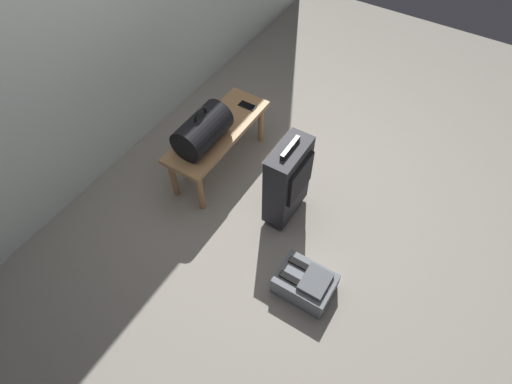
{
  "coord_description": "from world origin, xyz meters",
  "views": [
    {
      "loc": [
        -1.8,
        -0.77,
        2.69
      ],
      "look_at": [
        -0.17,
        0.24,
        0.25
      ],
      "focal_mm": 29.41,
      "sensor_mm": 36.0,
      "label": 1
    }
  ],
  "objects_px": {
    "backpack_grey": "(305,283)",
    "bench": "(218,135)",
    "suitcase_upright_charcoal": "(288,181)",
    "duffel_bag_black": "(202,130)",
    "cell_phone": "(247,106)"
  },
  "relations": [
    {
      "from": "backpack_grey",
      "to": "duffel_bag_black",
      "type": "bearing_deg",
      "value": 67.96
    },
    {
      "from": "bench",
      "to": "suitcase_upright_charcoal",
      "type": "height_order",
      "value": "suitcase_upright_charcoal"
    },
    {
      "from": "bench",
      "to": "backpack_grey",
      "type": "xyz_separation_m",
      "value": [
        -0.64,
        -1.15,
        -0.26
      ]
    },
    {
      "from": "backpack_grey",
      "to": "bench",
      "type": "bearing_deg",
      "value": 60.82
    },
    {
      "from": "bench",
      "to": "duffel_bag_black",
      "type": "distance_m",
      "value": 0.26
    },
    {
      "from": "cell_phone",
      "to": "backpack_grey",
      "type": "relative_size",
      "value": 0.38
    },
    {
      "from": "duffel_bag_black",
      "to": "cell_phone",
      "type": "xyz_separation_m",
      "value": [
        0.53,
        -0.05,
        -0.13
      ]
    },
    {
      "from": "suitcase_upright_charcoal",
      "to": "backpack_grey",
      "type": "relative_size",
      "value": 1.92
    },
    {
      "from": "duffel_bag_black",
      "to": "backpack_grey",
      "type": "xyz_separation_m",
      "value": [
        -0.46,
        -1.15,
        -0.46
      ]
    },
    {
      "from": "bench",
      "to": "suitcase_upright_charcoal",
      "type": "relative_size",
      "value": 1.37
    },
    {
      "from": "cell_phone",
      "to": "suitcase_upright_charcoal",
      "type": "relative_size",
      "value": 0.2
    },
    {
      "from": "bench",
      "to": "suitcase_upright_charcoal",
      "type": "bearing_deg",
      "value": -100.45
    },
    {
      "from": "bench",
      "to": "duffel_bag_black",
      "type": "xyz_separation_m",
      "value": [
        -0.18,
        -0.0,
        0.2
      ]
    },
    {
      "from": "suitcase_upright_charcoal",
      "to": "backpack_grey",
      "type": "bearing_deg",
      "value": -139.13
    },
    {
      "from": "duffel_bag_black",
      "to": "backpack_grey",
      "type": "distance_m",
      "value": 1.32
    }
  ]
}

